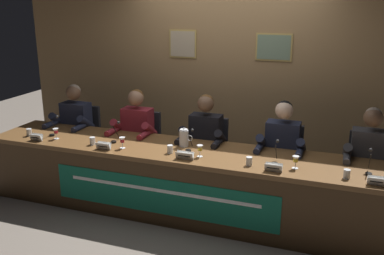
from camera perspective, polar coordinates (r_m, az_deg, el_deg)
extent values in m
plane|color=#70665B|center=(4.88, 0.00, -11.13)|extent=(12.00, 12.00, 0.00)
cube|color=#937047|center=(5.70, 4.69, 6.75)|extent=(5.90, 0.12, 2.60)
cube|color=tan|center=(5.77, -1.21, 10.99)|extent=(0.37, 0.02, 0.37)
cube|color=tan|center=(5.76, -1.25, 10.97)|extent=(0.33, 0.01, 0.33)
cube|color=tan|center=(5.46, 10.76, 10.38)|extent=(0.45, 0.02, 0.34)
cube|color=slate|center=(5.44, 10.73, 10.36)|extent=(0.41, 0.01, 0.30)
cube|color=brown|center=(4.59, 0.00, -3.29)|extent=(4.70, 0.80, 0.05)
cube|color=#402A16|center=(4.41, -1.71, -9.38)|extent=(4.64, 0.04, 0.68)
cube|color=#402A16|center=(5.87, -21.67, -3.81)|extent=(0.08, 0.72, 0.68)
cube|color=#14664C|center=(4.46, -4.19, -9.09)|extent=(2.44, 0.01, 0.39)
cube|color=white|center=(4.43, -4.24, -8.33)|extent=(2.07, 0.00, 0.04)
cylinder|color=black|center=(6.03, -14.32, -5.93)|extent=(0.44, 0.44, 0.02)
cylinder|color=black|center=(5.95, -14.47, -3.97)|extent=(0.05, 0.05, 0.42)
cube|color=#232328|center=(5.88, -14.62, -1.92)|extent=(0.44, 0.44, 0.03)
cube|color=#232328|center=(5.97, -13.72, 0.79)|extent=(0.40, 0.05, 0.44)
cylinder|color=black|center=(5.74, -17.24, -4.93)|extent=(0.10, 0.10, 0.47)
cylinder|color=black|center=(5.63, -15.61, -5.23)|extent=(0.10, 0.10, 0.47)
cylinder|color=black|center=(5.76, -16.60, -1.78)|extent=(0.13, 0.34, 0.13)
cylinder|color=black|center=(5.65, -14.96, -2.01)|extent=(0.13, 0.34, 0.13)
cube|color=#1E2338|center=(5.77, -15.01, 0.87)|extent=(0.36, 0.20, 0.48)
sphere|color=brown|center=(5.66, -15.41, 4.47)|extent=(0.19, 0.19, 0.19)
sphere|color=gray|center=(5.67, -15.33, 4.65)|extent=(0.17, 0.17, 0.17)
cylinder|color=#1E2338|center=(5.80, -17.29, 0.99)|extent=(0.09, 0.30, 0.25)
cylinder|color=#1E2338|center=(5.57, -13.82, 0.61)|extent=(0.09, 0.30, 0.25)
cylinder|color=#1E2338|center=(5.69, -18.23, 0.39)|extent=(0.07, 0.24, 0.07)
cylinder|color=#1E2338|center=(5.45, -14.73, -0.02)|extent=(0.07, 0.24, 0.07)
cube|color=white|center=(5.17, -19.98, -1.27)|extent=(0.15, 0.03, 0.08)
cube|color=white|center=(5.19, -19.75, -1.17)|extent=(0.15, 0.03, 0.08)
cube|color=black|center=(5.17, -20.00, -1.28)|extent=(0.11, 0.01, 0.01)
cylinder|color=white|center=(5.18, -17.45, -1.41)|extent=(0.06, 0.06, 0.00)
cylinder|color=white|center=(5.18, -17.48, -1.10)|extent=(0.01, 0.01, 0.05)
cone|color=white|center=(5.16, -17.54, -0.47)|extent=(0.06, 0.06, 0.06)
cylinder|color=#B21E2D|center=(5.16, -17.53, -0.54)|extent=(0.04, 0.04, 0.04)
cylinder|color=silver|center=(5.39, -20.71, -0.59)|extent=(0.06, 0.06, 0.08)
cylinder|color=silver|center=(5.40, -20.69, -0.76)|extent=(0.05, 0.05, 0.05)
cylinder|color=black|center=(5.31, -18.01, -0.96)|extent=(0.06, 0.06, 0.02)
cylinder|color=black|center=(5.33, -17.69, 0.26)|extent=(0.01, 0.13, 0.18)
sphere|color=#2D2D2D|center=(5.35, -17.37, 1.36)|extent=(0.03, 0.03, 0.03)
cylinder|color=black|center=(5.61, -6.77, -7.27)|extent=(0.44, 0.44, 0.02)
cylinder|color=black|center=(5.52, -6.85, -5.17)|extent=(0.05, 0.05, 0.42)
cube|color=#232328|center=(5.44, -6.93, -2.98)|extent=(0.44, 0.44, 0.03)
cube|color=#232328|center=(5.54, -6.09, -0.04)|extent=(0.40, 0.05, 0.44)
cylinder|color=black|center=(5.28, -9.53, -6.30)|extent=(0.10, 0.10, 0.47)
cylinder|color=black|center=(5.19, -7.59, -6.62)|extent=(0.10, 0.10, 0.47)
cylinder|color=black|center=(5.30, -8.89, -2.86)|extent=(0.13, 0.34, 0.13)
cylinder|color=black|center=(5.21, -6.95, -3.13)|extent=(0.13, 0.34, 0.13)
cube|color=maroon|center=(5.32, -7.19, 0.01)|extent=(0.36, 0.20, 0.48)
sphere|color=#8E664C|center=(5.21, -7.44, 3.91)|extent=(0.19, 0.19, 0.19)
sphere|color=#593819|center=(5.22, -7.37, 4.10)|extent=(0.17, 0.17, 0.17)
cylinder|color=maroon|center=(5.33, -9.69, 0.15)|extent=(0.09, 0.30, 0.25)
cylinder|color=maroon|center=(5.14, -5.61, -0.30)|extent=(0.09, 0.30, 0.25)
cylinder|color=maroon|center=(5.20, -10.54, -0.52)|extent=(0.07, 0.24, 0.07)
cylinder|color=maroon|center=(5.01, -6.39, -1.01)|extent=(0.07, 0.24, 0.07)
cube|color=white|center=(4.67, -11.72, -2.45)|extent=(0.17, 0.03, 0.08)
cube|color=white|center=(4.70, -11.51, -2.33)|extent=(0.17, 0.03, 0.08)
cube|color=black|center=(4.67, -11.74, -2.47)|extent=(0.12, 0.01, 0.01)
cylinder|color=white|center=(4.70, -9.15, -2.70)|extent=(0.06, 0.06, 0.00)
cylinder|color=white|center=(4.69, -9.16, -2.36)|extent=(0.01, 0.01, 0.05)
cone|color=white|center=(4.67, -9.20, -1.66)|extent=(0.06, 0.06, 0.06)
cylinder|color=#B21E2D|center=(4.67, -9.19, -1.74)|extent=(0.04, 0.04, 0.04)
cylinder|color=silver|center=(4.87, -13.01, -1.73)|extent=(0.06, 0.06, 0.08)
cylinder|color=silver|center=(4.87, -13.00, -1.92)|extent=(0.05, 0.05, 0.05)
cylinder|color=black|center=(4.89, -10.30, -1.88)|extent=(0.06, 0.06, 0.02)
cylinder|color=black|center=(4.91, -10.00, -0.55)|extent=(0.01, 0.13, 0.18)
sphere|color=#2D2D2D|center=(4.94, -9.69, 0.65)|extent=(0.03, 0.03, 0.03)
cylinder|color=black|center=(5.30, 1.87, -8.63)|extent=(0.44, 0.44, 0.02)
cylinder|color=black|center=(5.21, 1.89, -6.43)|extent=(0.05, 0.05, 0.42)
cube|color=#232328|center=(5.13, 1.92, -4.13)|extent=(0.44, 0.44, 0.03)
cube|color=#232328|center=(5.23, 2.62, -0.98)|extent=(0.40, 0.05, 0.44)
cylinder|color=black|center=(4.94, -0.49, -7.75)|extent=(0.10, 0.10, 0.47)
cylinder|color=black|center=(4.88, 1.73, -8.07)|extent=(0.10, 0.10, 0.47)
cylinder|color=black|center=(4.96, 0.10, -4.06)|extent=(0.13, 0.34, 0.13)
cylinder|color=black|center=(4.90, 2.31, -4.34)|extent=(0.13, 0.34, 0.13)
cube|color=black|center=(5.00, 1.84, -0.97)|extent=(0.36, 0.20, 0.48)
sphere|color=brown|center=(4.88, 1.81, 3.16)|extent=(0.19, 0.19, 0.19)
sphere|color=#593819|center=(4.89, 1.87, 3.37)|extent=(0.17, 0.17, 0.17)
cylinder|color=black|center=(4.97, -0.82, -0.83)|extent=(0.09, 0.30, 0.25)
cylinder|color=black|center=(4.84, 3.84, -1.34)|extent=(0.09, 0.30, 0.25)
cylinder|color=black|center=(4.83, -1.49, -1.58)|extent=(0.07, 0.24, 0.07)
cylinder|color=black|center=(4.70, 3.29, -2.12)|extent=(0.07, 0.24, 0.07)
cube|color=white|center=(4.30, -1.05, -3.79)|extent=(0.18, 0.03, 0.08)
cube|color=white|center=(4.33, -0.89, -3.65)|extent=(0.18, 0.03, 0.08)
cube|color=black|center=(4.30, -1.07, -3.81)|extent=(0.13, 0.01, 0.01)
cylinder|color=white|center=(4.40, 1.04, -3.85)|extent=(0.06, 0.06, 0.00)
cylinder|color=white|center=(4.39, 1.04, -3.49)|extent=(0.01, 0.01, 0.05)
cone|color=white|center=(4.37, 1.05, -2.75)|extent=(0.06, 0.06, 0.06)
cylinder|color=yellow|center=(4.37, 1.05, -2.83)|extent=(0.04, 0.04, 0.04)
cylinder|color=silver|center=(4.49, -2.93, -2.87)|extent=(0.06, 0.06, 0.08)
cylinder|color=silver|center=(4.50, -2.92, -3.07)|extent=(0.05, 0.05, 0.05)
cylinder|color=black|center=(4.54, -0.50, -3.08)|extent=(0.06, 0.06, 0.02)
cylinder|color=black|center=(4.56, -0.23, -1.64)|extent=(0.01, 0.13, 0.18)
sphere|color=#2D2D2D|center=(4.59, 0.04, -0.34)|extent=(0.03, 0.03, 0.03)
cylinder|color=black|center=(5.13, 11.40, -9.90)|extent=(0.44, 0.44, 0.02)
cylinder|color=black|center=(5.03, 11.54, -7.64)|extent=(0.05, 0.05, 0.42)
cube|color=#232328|center=(4.95, 11.69, -5.27)|extent=(0.44, 0.44, 0.03)
cube|color=#232328|center=(5.05, 12.19, -1.99)|extent=(0.40, 0.05, 0.44)
cylinder|color=black|center=(4.73, 9.67, -9.14)|extent=(0.10, 0.10, 0.47)
cylinder|color=black|center=(4.71, 12.10, -9.43)|extent=(0.10, 0.10, 0.47)
cylinder|color=black|center=(4.75, 10.17, -5.27)|extent=(0.13, 0.34, 0.13)
cylinder|color=black|center=(4.73, 12.57, -5.54)|extent=(0.13, 0.34, 0.13)
cube|color=#1E2338|center=(4.81, 11.85, -2.03)|extent=(0.36, 0.20, 0.48)
sphere|color=beige|center=(4.69, 12.08, 2.24)|extent=(0.19, 0.19, 0.19)
sphere|color=black|center=(4.70, 12.12, 2.46)|extent=(0.17, 0.17, 0.17)
cylinder|color=#1E2338|center=(4.74, 9.18, -1.91)|extent=(0.09, 0.30, 0.25)
cylinder|color=#1E2338|center=(4.69, 14.21, -2.43)|extent=(0.09, 0.30, 0.25)
cylinder|color=#1E2338|center=(4.60, 8.78, -2.73)|extent=(0.07, 0.24, 0.07)
cylinder|color=#1E2338|center=(4.55, 13.98, -3.28)|extent=(0.07, 0.24, 0.07)
cube|color=white|center=(4.07, 10.67, -5.30)|extent=(0.16, 0.03, 0.08)
cube|color=white|center=(4.10, 10.75, -5.13)|extent=(0.16, 0.03, 0.08)
cube|color=black|center=(4.07, 10.66, -5.31)|extent=(0.11, 0.01, 0.01)
cylinder|color=white|center=(4.22, 13.45, -5.25)|extent=(0.06, 0.06, 0.00)
cylinder|color=white|center=(4.21, 13.48, -4.88)|extent=(0.01, 0.01, 0.05)
cone|color=white|center=(4.18, 13.53, -4.11)|extent=(0.06, 0.06, 0.06)
cylinder|color=yellow|center=(4.19, 13.53, -4.19)|extent=(0.04, 0.04, 0.04)
cylinder|color=silver|center=(4.20, 7.56, -4.43)|extent=(0.06, 0.06, 0.08)
cylinder|color=silver|center=(4.20, 7.55, -4.65)|extent=(0.05, 0.05, 0.05)
cylinder|color=black|center=(4.27, 10.82, -4.70)|extent=(0.06, 0.06, 0.02)
cylinder|color=black|center=(4.29, 11.03, -3.16)|extent=(0.01, 0.13, 0.18)
sphere|color=#2D2D2D|center=(4.32, 11.23, -1.77)|extent=(0.03, 0.03, 0.03)
cylinder|color=black|center=(5.10, 21.37, -10.93)|extent=(0.44, 0.44, 0.02)
cylinder|color=black|center=(5.01, 21.64, -8.68)|extent=(0.05, 0.05, 0.42)
cube|color=#232328|center=(4.92, 21.91, -6.31)|extent=(0.44, 0.44, 0.03)
cube|color=#232328|center=(5.03, 22.15, -2.98)|extent=(0.40, 0.05, 0.44)
cylinder|color=black|center=(4.68, 20.47, -10.30)|extent=(0.10, 0.10, 0.47)
cylinder|color=black|center=(4.70, 22.94, -10.51)|extent=(0.10, 0.10, 0.47)
cylinder|color=black|center=(4.71, 20.83, -6.38)|extent=(0.13, 0.34, 0.13)
cylinder|color=black|center=(4.72, 23.26, -6.60)|extent=(0.13, 0.34, 0.13)
cube|color=#38383D|center=(4.79, 22.31, -3.07)|extent=(0.36, 0.20, 0.48)
sphere|color=brown|center=(4.66, 22.82, 1.19)|extent=(0.19, 0.19, 0.19)
sphere|color=gray|center=(4.67, 22.84, 1.42)|extent=(0.17, 0.17, 0.17)
cylinder|color=#38383D|center=(4.68, 19.81, -2.99)|extent=(0.09, 0.30, 0.25)
cylinder|color=#38383D|center=(4.53, 19.76, -3.86)|extent=(0.07, 0.24, 0.07)
cube|color=white|center=(4.04, 23.20, -6.61)|extent=(0.15, 0.03, 0.08)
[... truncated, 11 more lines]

